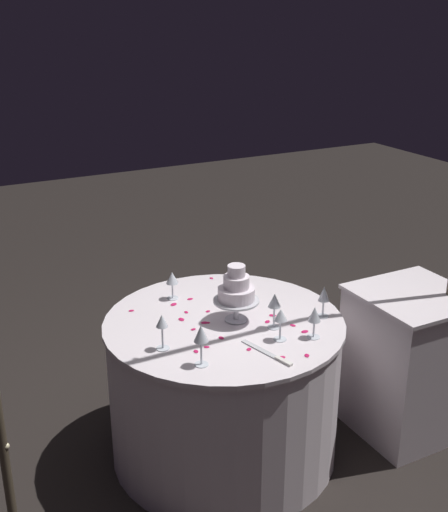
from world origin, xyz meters
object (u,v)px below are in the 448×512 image
decorative_arch (266,178)px  side_table (408,362)px  wine_glass_5 (281,317)px  wine_glass_2 (172,279)px  main_table (224,387)px  wine_glass_6 (315,316)px  wine_glass_0 (162,324)px  cake_knife (270,354)px  wine_glass_1 (274,302)px  tiered_cake (236,290)px  wine_glass_4 (324,295)px  wine_glass_3 (201,335)px

decorative_arch → side_table: decorative_arch is taller
wine_glass_5 → wine_glass_2: bearing=-68.3°
main_table → decorative_arch: bearing=90.0°
main_table → wine_glass_6: size_ratio=7.58×
main_table → wine_glass_6: 0.65m
wine_glass_0 → side_table: bearing=173.5°
main_table → cake_knife: 0.54m
decorative_arch → cake_knife: 0.78m
decorative_arch → wine_glass_1: decorative_arch is taller
wine_glass_5 → cake_knife: bearing=40.6°
side_table → wine_glass_6: bearing=5.9°
cake_knife → tiered_cake: bearing=-95.1°
wine_glass_0 → wine_glass_1: wine_glass_1 is taller
main_table → wine_glass_4: bearing=157.6°
tiered_cake → wine_glass_0: size_ratio=1.71×
decorative_arch → wine_glass_3: 0.70m
side_table → wine_glass_5: size_ratio=5.22×
wine_glass_0 → wine_glass_3: (-0.09, 0.20, 0.02)m
side_table → wine_glass_3: 1.33m
wine_glass_1 → cake_knife: 0.29m
decorative_arch → wine_glass_6: (-0.28, -0.01, -0.67)m
side_table → wine_glass_4: bearing=-9.4°
wine_glass_5 → side_table: bearing=-178.8°
wine_glass_4 → wine_glass_1: bearing=-2.2°
wine_glass_0 → cake_knife: wine_glass_0 is taller
wine_glass_4 → wine_glass_6: bearing=43.6°
wine_glass_6 → cake_knife: wine_glass_6 is taller
wine_glass_3 → wine_glass_0: bearing=-66.2°
main_table → tiered_cake: size_ratio=4.10×
wine_glass_1 → decorative_arch: bearing=46.2°
wine_glass_4 → cake_knife: 0.48m
wine_glass_0 → wine_glass_4: (-0.81, 0.07, -0.01)m
wine_glass_0 → decorative_arch: bearing=147.1°
tiered_cake → cake_knife: tiered_cake is taller
decorative_arch → wine_glass_4: bearing=-159.1°
decorative_arch → wine_glass_0: size_ratio=14.02×
main_table → side_table: side_table is taller
wine_glass_5 → cake_knife: (0.11, 0.10, -0.11)m
decorative_arch → wine_glass_2: bearing=-80.5°
wine_glass_4 → wine_glass_6: wine_glass_4 is taller
side_table → tiered_cake: 1.07m
tiered_cake → wine_glass_5: bearing=107.2°
decorative_arch → wine_glass_6: decorative_arch is taller
tiered_cake → wine_glass_5: 0.28m
wine_glass_4 → wine_glass_6: size_ratio=1.04×
main_table → wine_glass_6: (-0.28, 0.34, 0.48)m
tiered_cake → wine_glass_0: (0.42, 0.09, -0.03)m
tiered_cake → wine_glass_6: 0.39m
wine_glass_6 → cake_knife: 0.28m
wine_glass_3 → cake_knife: wine_glass_3 is taller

